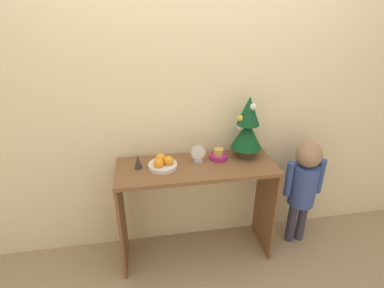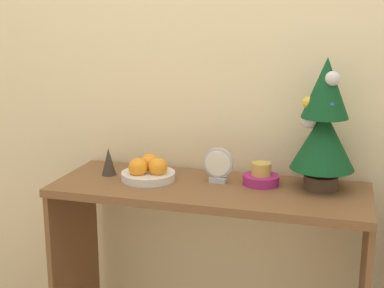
% 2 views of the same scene
% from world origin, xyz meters
% --- Properties ---
extents(ground_plane, '(12.00, 12.00, 0.00)m').
position_xyz_m(ground_plane, '(0.00, 0.00, 0.00)').
color(ground_plane, '#997F60').
extents(back_wall, '(7.00, 0.05, 2.50)m').
position_xyz_m(back_wall, '(0.00, 0.46, 1.25)').
color(back_wall, beige).
rests_on(back_wall, ground_plane).
extents(console_table, '(1.16, 0.42, 0.82)m').
position_xyz_m(console_table, '(0.00, 0.21, 0.62)').
color(console_table, brown).
rests_on(console_table, ground_plane).
extents(mini_tree, '(0.23, 0.23, 0.47)m').
position_xyz_m(mini_tree, '(0.39, 0.29, 1.06)').
color(mini_tree, '#4C3828').
rests_on(mini_tree, console_table).
extents(fruit_bowl, '(0.21, 0.21, 0.09)m').
position_xyz_m(fruit_bowl, '(-0.24, 0.22, 0.85)').
color(fruit_bowl, silver).
rests_on(fruit_bowl, console_table).
extents(singing_bowl, '(0.13, 0.13, 0.08)m').
position_xyz_m(singing_bowl, '(0.18, 0.28, 0.85)').
color(singing_bowl, '#9E2366').
rests_on(singing_bowl, console_table).
extents(desk_clock, '(0.11, 0.04, 0.13)m').
position_xyz_m(desk_clock, '(0.02, 0.26, 0.88)').
color(desk_clock, '#B2B2B7').
rests_on(desk_clock, console_table).
extents(figurine, '(0.06, 0.06, 0.11)m').
position_xyz_m(figurine, '(-0.41, 0.24, 0.87)').
color(figurine, '#382D23').
rests_on(figurine, console_table).
extents(child_figure, '(0.32, 0.21, 0.93)m').
position_xyz_m(child_figure, '(0.87, 0.21, 0.59)').
color(child_figure, '#38384C').
rests_on(child_figure, ground_plane).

